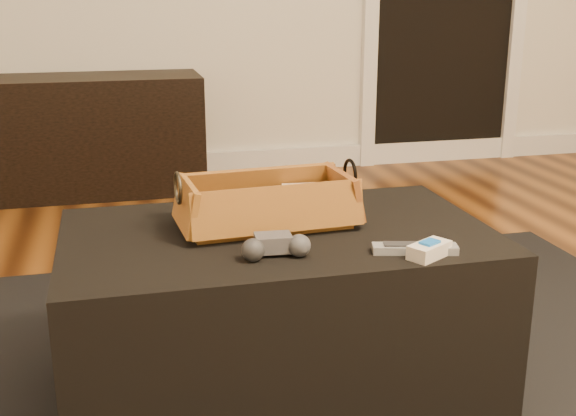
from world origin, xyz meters
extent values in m
cube|color=white|center=(0.00, 2.73, 0.06)|extent=(5.00, 0.04, 0.12)
cube|color=black|center=(-0.87, 2.51, 0.29)|extent=(1.47, 0.45, 0.58)
cube|color=black|center=(-0.21, 0.38, 0.01)|extent=(2.60, 2.00, 0.01)
cube|color=black|center=(-0.21, 0.43, 0.22)|extent=(1.00, 0.60, 0.42)
cube|color=black|center=(-0.24, 0.46, 0.46)|extent=(0.23, 0.09, 0.02)
cube|color=#C9AF8C|center=(-0.11, 0.52, 0.48)|extent=(0.13, 0.09, 0.06)
cube|color=#956221|center=(-0.22, 0.48, 0.44)|extent=(0.39, 0.20, 0.01)
cube|color=#A36124|center=(-0.23, 0.57, 0.50)|extent=(0.41, 0.06, 0.11)
cube|color=#AA7326|center=(-0.22, 0.38, 0.50)|extent=(0.41, 0.06, 0.11)
cube|color=#A25A24|center=(-0.03, 0.49, 0.50)|extent=(0.05, 0.20, 0.11)
cube|color=#B16728|center=(-0.42, 0.46, 0.50)|extent=(0.05, 0.20, 0.11)
torus|color=black|center=(-0.01, 0.49, 0.54)|extent=(0.01, 0.08, 0.08)
torus|color=#352F23|center=(-0.43, 0.46, 0.54)|extent=(0.01, 0.08, 0.08)
cube|color=#434246|center=(-0.25, 0.28, 0.46)|extent=(0.08, 0.06, 0.04)
sphere|color=#2C2C2E|center=(-0.30, 0.25, 0.46)|extent=(0.05, 0.05, 0.05)
sphere|color=#3B3C3F|center=(-0.20, 0.26, 0.46)|extent=(0.05, 0.05, 0.05)
cube|color=gray|center=(0.04, 0.22, 0.44)|extent=(0.19, 0.09, 0.02)
cube|color=#262628|center=(0.04, 0.22, 0.45)|extent=(0.14, 0.06, 0.00)
cube|color=silver|center=(0.06, 0.18, 0.45)|extent=(0.11, 0.09, 0.03)
cube|color=blue|center=(0.06, 0.18, 0.46)|extent=(0.05, 0.05, 0.01)
camera|label=1|loc=(-0.57, -1.13, 0.97)|focal=45.00mm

